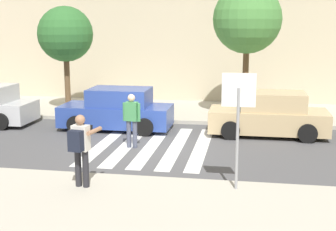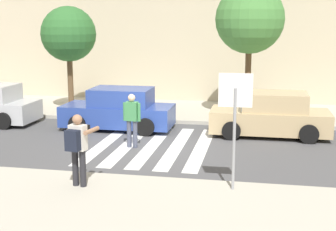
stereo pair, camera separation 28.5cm
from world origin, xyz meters
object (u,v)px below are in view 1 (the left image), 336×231
at_px(photographer_with_backpack, 80,145).
at_px(pedestrian_crossing, 132,118).
at_px(street_tree_west, 65,35).
at_px(street_tree_center, 247,20).
at_px(stop_sign, 238,105).
at_px(parked_car_blue, 117,110).
at_px(parked_car_tan, 269,115).

distance_m(photographer_with_backpack, pedestrian_crossing, 4.11).
relative_size(pedestrian_crossing, street_tree_west, 0.39).
bearing_deg(street_tree_center, stop_sign, -90.56).
bearing_deg(street_tree_center, photographer_with_backpack, -112.48).
bearing_deg(photographer_with_backpack, street_tree_center, 67.52).
bearing_deg(pedestrian_crossing, street_tree_center, 53.77).
bearing_deg(street_tree_center, parked_car_blue, -153.54).
bearing_deg(parked_car_tan, parked_car_blue, 180.00).
distance_m(stop_sign, photographer_with_backpack, 3.73).
bearing_deg(stop_sign, street_tree_center, 89.44).
distance_m(photographer_with_backpack, street_tree_west, 10.07).
xyz_separation_m(pedestrian_crossing, street_tree_center, (3.48, 4.75, 3.06)).
bearing_deg(street_tree_west, street_tree_center, -1.25).
relative_size(parked_car_blue, street_tree_center, 0.78).
height_order(pedestrian_crossing, parked_car_blue, pedestrian_crossing).
relative_size(parked_car_blue, street_tree_west, 0.92).
xyz_separation_m(photographer_with_backpack, parked_car_tan, (4.55, 6.53, -0.44)).
distance_m(parked_car_tan, street_tree_center, 4.13).
xyz_separation_m(photographer_with_backpack, parked_car_blue, (-0.99, 6.53, -0.44)).
bearing_deg(street_tree_west, parked_car_tan, -16.35).
bearing_deg(photographer_with_backpack, pedestrian_crossing, 87.47).
distance_m(stop_sign, parked_car_blue, 7.69).
bearing_deg(street_tree_west, parked_car_blue, -40.41).
height_order(parked_car_tan, street_tree_west, street_tree_west).
relative_size(photographer_with_backpack, street_tree_west, 0.39).
relative_size(parked_car_tan, street_tree_center, 0.78).
height_order(stop_sign, pedestrian_crossing, stop_sign).
xyz_separation_m(parked_car_blue, street_tree_west, (-2.91, 2.48, 2.70)).
xyz_separation_m(stop_sign, street_tree_center, (0.08, 8.34, 1.93)).
bearing_deg(photographer_with_backpack, street_tree_west, 113.41).
bearing_deg(parked_car_tan, stop_sign, -99.16).
xyz_separation_m(parked_car_tan, street_tree_center, (-0.89, 2.31, 3.31)).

